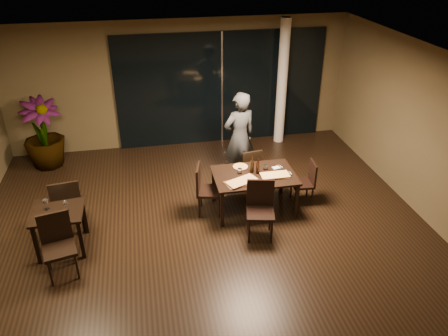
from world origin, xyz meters
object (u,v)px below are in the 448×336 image
chair_main_far (250,167)px  diner (239,137)px  main_table (254,178)px  potted_plant (43,134)px  chair_main_near (260,206)px  bottle_c (252,164)px  chair_main_right (307,180)px  chair_side_near (58,242)px  bottle_b (258,166)px  chair_main_left (205,187)px  chair_side_far (67,203)px  bottle_a (252,165)px  side_table (59,216)px

chair_main_far → diner: 0.65m
main_table → potted_plant: 4.85m
chair_main_near → bottle_c: 0.96m
chair_main_far → chair_main_right: chair_main_far is taller
main_table → diner: size_ratio=0.78×
chair_side_near → bottle_b: bottle_b is taller
diner → bottle_b: size_ratio=6.34×
chair_main_left → chair_side_far: 2.42m
chair_main_right → bottle_a: bottle_a is taller
chair_main_near → bottle_b: (0.16, 0.79, 0.34)m
potted_plant → bottle_a: size_ratio=5.19×
chair_side_far → bottle_c: size_ratio=3.62×
chair_side_far → bottle_c: chair_side_far is taller
chair_main_right → potted_plant: (-5.15, 2.55, 0.30)m
main_table → chair_main_left: bearing=176.2°
chair_main_left → potted_plant: bearing=65.0°
chair_main_left → potted_plant: size_ratio=0.63×
chair_main_far → chair_main_near: size_ratio=0.88×
chair_side_near → potted_plant: potted_plant is taller
side_table → chair_main_right: bearing=7.0°
side_table → bottle_a: bearing=9.9°
chair_main_left → bottle_b: 1.05m
main_table → bottle_a: size_ratio=4.98×
diner → side_table: bearing=10.7°
chair_main_left → chair_main_right: size_ratio=1.14×
bottle_a → bottle_c: (0.01, 0.05, -0.00)m
chair_main_left → potted_plant: potted_plant is taller
chair_main_near → main_table: bearing=95.7°
chair_main_far → side_table: bearing=11.6°
side_table → chair_main_far: chair_main_far is taller
bottle_a → bottle_c: size_ratio=1.03×
side_table → bottle_b: (3.47, 0.53, 0.28)m
chair_main_near → bottle_b: bottle_b is taller
side_table → chair_side_far: bearing=80.6°
main_table → bottle_c: size_ratio=5.15×
chair_main_near → potted_plant: (-4.00, 3.35, 0.22)m
chair_side_near → potted_plant: size_ratio=0.65×
bottle_a → chair_main_far: bearing=78.1°
bottle_a → main_table: bearing=-73.7°
chair_main_right → potted_plant: potted_plant is taller
chair_side_far → chair_main_far: bearing=-174.2°
chair_main_right → bottle_a: (-1.08, 0.04, 0.42)m
chair_main_left → bottle_a: size_ratio=3.26×
potted_plant → bottle_a: (4.07, -2.51, 0.12)m
bottle_b → bottle_a: bearing=150.0°
side_table → chair_side_far: chair_side_far is taller
chair_main_far → chair_side_near: chair_side_near is taller
chair_main_far → chair_main_left: (-1.03, -0.69, 0.05)m
chair_side_far → potted_plant: potted_plant is taller
bottle_a → chair_main_right: bearing=-2.1°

